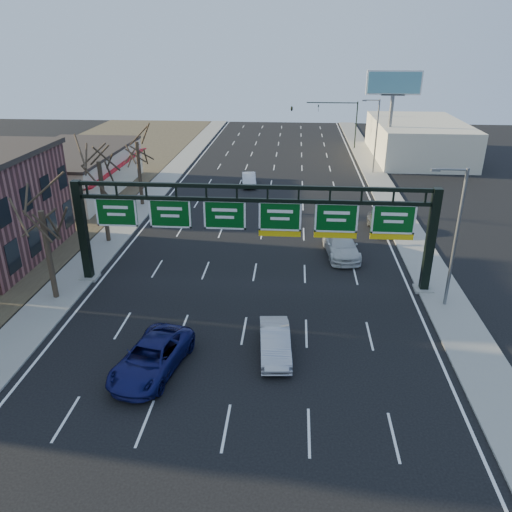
# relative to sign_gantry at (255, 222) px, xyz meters

# --- Properties ---
(ground) EXTENTS (160.00, 160.00, 0.00)m
(ground) POSITION_rel_sign_gantry_xyz_m (-0.16, -8.00, -4.63)
(ground) COLOR black
(ground) RESTS_ON ground
(sidewalk_left) EXTENTS (3.00, 120.00, 0.12)m
(sidewalk_left) POSITION_rel_sign_gantry_xyz_m (-12.96, 12.00, -4.57)
(sidewalk_left) COLOR gray
(sidewalk_left) RESTS_ON ground
(sidewalk_right) EXTENTS (3.00, 120.00, 0.12)m
(sidewalk_right) POSITION_rel_sign_gantry_xyz_m (12.64, 12.00, -4.57)
(sidewalk_right) COLOR gray
(sidewalk_right) RESTS_ON ground
(dirt_strip_left) EXTENTS (21.00, 120.00, 0.06)m
(dirt_strip_left) POSITION_rel_sign_gantry_xyz_m (-25.16, 12.00, -4.60)
(dirt_strip_left) COLOR #473D2B
(dirt_strip_left) RESTS_ON ground
(lane_markings) EXTENTS (21.60, 120.00, 0.01)m
(lane_markings) POSITION_rel_sign_gantry_xyz_m (-0.16, 12.00, -4.62)
(lane_markings) COLOR white
(lane_markings) RESTS_ON ground
(sign_gantry) EXTENTS (24.60, 1.20, 7.20)m
(sign_gantry) POSITION_rel_sign_gantry_xyz_m (0.00, 0.00, 0.00)
(sign_gantry) COLOR black
(sign_gantry) RESTS_ON ground
(cream_strip) EXTENTS (10.90, 18.40, 4.70)m
(cream_strip) POSITION_rel_sign_gantry_xyz_m (-21.64, 21.00, -2.27)
(cream_strip) COLOR beige
(cream_strip) RESTS_ON ground
(building_right_distant) EXTENTS (12.00, 20.00, 5.00)m
(building_right_distant) POSITION_rel_sign_gantry_xyz_m (19.84, 42.00, -2.13)
(building_right_distant) COLOR beige
(building_right_distant) RESTS_ON ground
(tree_gantry) EXTENTS (3.60, 3.60, 8.48)m
(tree_gantry) POSITION_rel_sign_gantry_xyz_m (-12.96, -3.00, 2.48)
(tree_gantry) COLOR #32281B
(tree_gantry) RESTS_ON sidewalk_left
(tree_mid) EXTENTS (3.60, 3.60, 9.24)m
(tree_mid) POSITION_rel_sign_gantry_xyz_m (-12.96, 7.00, 3.23)
(tree_mid) COLOR #32281B
(tree_mid) RESTS_ON sidewalk_left
(tree_far) EXTENTS (3.60, 3.60, 8.86)m
(tree_far) POSITION_rel_sign_gantry_xyz_m (-12.96, 17.00, 2.86)
(tree_far) COLOR #32281B
(tree_far) RESTS_ON sidewalk_left
(streetlight_near) EXTENTS (2.15, 0.22, 9.00)m
(streetlight_near) POSITION_rel_sign_gantry_xyz_m (12.31, -2.00, 0.45)
(streetlight_near) COLOR slate
(streetlight_near) RESTS_ON sidewalk_right
(streetlight_far) EXTENTS (2.15, 0.22, 9.00)m
(streetlight_far) POSITION_rel_sign_gantry_xyz_m (12.31, 32.00, 0.45)
(streetlight_far) COLOR slate
(streetlight_far) RESTS_ON sidewalk_right
(billboard_right) EXTENTS (7.00, 0.50, 12.00)m
(billboard_right) POSITION_rel_sign_gantry_xyz_m (14.84, 36.98, 4.43)
(billboard_right) COLOR slate
(billboard_right) RESTS_ON ground
(traffic_signal_mast) EXTENTS (10.16, 0.54, 7.00)m
(traffic_signal_mast) POSITION_rel_sign_gantry_xyz_m (5.53, 47.00, 0.87)
(traffic_signal_mast) COLOR black
(traffic_signal_mast) RESTS_ON ground
(car_blue_suv) EXTENTS (3.83, 6.27, 1.62)m
(car_blue_suv) POSITION_rel_sign_gantry_xyz_m (-4.49, -10.20, -3.82)
(car_blue_suv) COLOR #121551
(car_blue_suv) RESTS_ON ground
(car_silver_sedan) EXTENTS (1.99, 4.70, 1.51)m
(car_silver_sedan) POSITION_rel_sign_gantry_xyz_m (1.76, -8.24, -3.88)
(car_silver_sedan) COLOR #A6A6AB
(car_silver_sedan) RESTS_ON ground
(car_white_wagon) EXTENTS (2.96, 6.00, 1.68)m
(car_white_wagon) POSITION_rel_sign_gantry_xyz_m (6.38, 5.67, -3.79)
(car_white_wagon) COLOR silver
(car_white_wagon) RESTS_ON ground
(car_grey_far) EXTENTS (2.26, 4.61, 1.51)m
(car_grey_far) POSITION_rel_sign_gantry_xyz_m (10.34, 11.35, -3.87)
(car_grey_far) COLOR #45484A
(car_grey_far) RESTS_ON ground
(car_silver_distant) EXTENTS (2.06, 4.51, 1.43)m
(car_silver_distant) POSITION_rel_sign_gantry_xyz_m (-2.70, 25.10, -3.91)
(car_silver_distant) COLOR silver
(car_silver_distant) RESTS_ON ground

